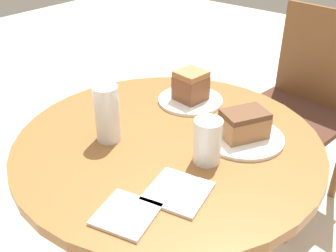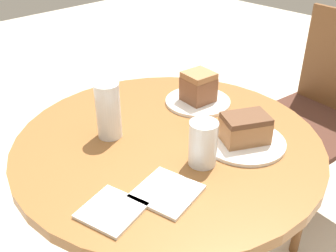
{
  "view_description": "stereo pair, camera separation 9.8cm",
  "coord_description": "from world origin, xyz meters",
  "px_view_note": "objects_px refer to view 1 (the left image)",
  "views": [
    {
      "loc": [
        0.57,
        -0.69,
        1.3
      ],
      "look_at": [
        0.0,
        0.0,
        0.76
      ],
      "focal_mm": 42.0,
      "sensor_mm": 36.0,
      "label": 1
    },
    {
      "loc": [
        0.65,
        -0.63,
        1.3
      ],
      "look_at": [
        0.0,
        0.0,
        0.76
      ],
      "focal_mm": 42.0,
      "sensor_mm": 36.0,
      "label": 2
    }
  ],
  "objects_px": {
    "chair": "(296,108)",
    "plate_far": "(243,137)",
    "glass_water": "(207,143)",
    "cake_slice_near": "(191,85)",
    "plate_near": "(190,100)",
    "glass_lemonade": "(107,117)",
    "cake_slice_far": "(244,124)"
  },
  "relations": [
    {
      "from": "chair",
      "to": "plate_far",
      "type": "height_order",
      "value": "chair"
    },
    {
      "from": "plate_far",
      "to": "chair",
      "type": "bearing_deg",
      "value": 99.69
    },
    {
      "from": "glass_water",
      "to": "plate_far",
      "type": "bearing_deg",
      "value": 82.8
    },
    {
      "from": "chair",
      "to": "cake_slice_near",
      "type": "bearing_deg",
      "value": -92.9
    },
    {
      "from": "plate_near",
      "to": "chair",
      "type": "bearing_deg",
      "value": 79.88
    },
    {
      "from": "chair",
      "to": "glass_lemonade",
      "type": "height_order",
      "value": "chair"
    },
    {
      "from": "cake_slice_near",
      "to": "cake_slice_far",
      "type": "distance_m",
      "value": 0.26
    },
    {
      "from": "chair",
      "to": "plate_far",
      "type": "bearing_deg",
      "value": -73.09
    },
    {
      "from": "glass_lemonade",
      "to": "cake_slice_far",
      "type": "bearing_deg",
      "value": 39.56
    },
    {
      "from": "chair",
      "to": "plate_near",
      "type": "bearing_deg",
      "value": -92.9
    },
    {
      "from": "cake_slice_far",
      "to": "glass_lemonade",
      "type": "distance_m",
      "value": 0.36
    },
    {
      "from": "chair",
      "to": "plate_far",
      "type": "distance_m",
      "value": 0.79
    },
    {
      "from": "cake_slice_near",
      "to": "chair",
      "type": "bearing_deg",
      "value": 79.88
    },
    {
      "from": "cake_slice_near",
      "to": "cake_slice_far",
      "type": "height_order",
      "value": "cake_slice_near"
    },
    {
      "from": "plate_far",
      "to": "glass_lemonade",
      "type": "bearing_deg",
      "value": -140.44
    },
    {
      "from": "cake_slice_near",
      "to": "glass_water",
      "type": "height_order",
      "value": "glass_water"
    },
    {
      "from": "glass_lemonade",
      "to": "glass_water",
      "type": "xyz_separation_m",
      "value": [
        0.26,
        0.09,
        -0.02
      ]
    },
    {
      "from": "chair",
      "to": "glass_lemonade",
      "type": "bearing_deg",
      "value": -91.78
    },
    {
      "from": "chair",
      "to": "plate_near",
      "type": "distance_m",
      "value": 0.71
    },
    {
      "from": "cake_slice_near",
      "to": "glass_water",
      "type": "relative_size",
      "value": 0.84
    },
    {
      "from": "chair",
      "to": "glass_water",
      "type": "relative_size",
      "value": 7.66
    },
    {
      "from": "plate_near",
      "to": "cake_slice_near",
      "type": "height_order",
      "value": "cake_slice_near"
    },
    {
      "from": "cake_slice_near",
      "to": "glass_lemonade",
      "type": "bearing_deg",
      "value": -96.7
    },
    {
      "from": "glass_water",
      "to": "cake_slice_near",
      "type": "bearing_deg",
      "value": 133.88
    },
    {
      "from": "chair",
      "to": "plate_far",
      "type": "relative_size",
      "value": 3.98
    },
    {
      "from": "chair",
      "to": "glass_lemonade",
      "type": "relative_size",
      "value": 5.66
    },
    {
      "from": "chair",
      "to": "plate_near",
      "type": "height_order",
      "value": "chair"
    },
    {
      "from": "cake_slice_near",
      "to": "cake_slice_far",
      "type": "bearing_deg",
      "value": -19.72
    },
    {
      "from": "plate_far",
      "to": "glass_water",
      "type": "xyz_separation_m",
      "value": [
        -0.02,
        -0.15,
        0.05
      ]
    },
    {
      "from": "plate_near",
      "to": "plate_far",
      "type": "height_order",
      "value": "same"
    },
    {
      "from": "plate_far",
      "to": "cake_slice_far",
      "type": "height_order",
      "value": "cake_slice_far"
    },
    {
      "from": "chair",
      "to": "cake_slice_near",
      "type": "height_order",
      "value": "chair"
    }
  ]
}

